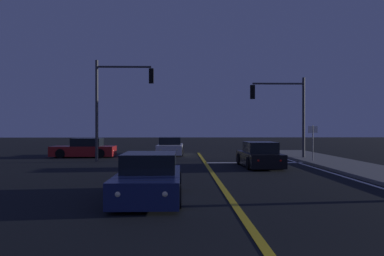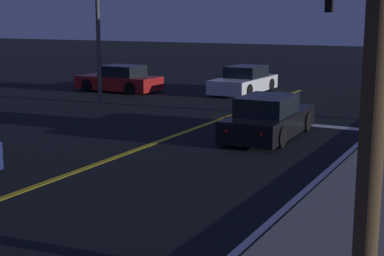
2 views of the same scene
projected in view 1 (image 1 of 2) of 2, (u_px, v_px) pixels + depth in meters
name	position (u px, v px, depth m)	size (l,w,h in m)	color
lane_line_center	(222.00, 187.00, 14.45)	(0.20, 38.46, 0.01)	gold
lane_line_edge_right	(376.00, 187.00, 14.61)	(0.16, 38.46, 0.01)	white
stop_bar	(254.00, 163.00, 24.34)	(5.75, 0.50, 0.01)	white
car_far_approaching_navy	(149.00, 179.00, 12.19)	(1.92, 4.72, 1.34)	navy
car_distant_tail_white	(170.00, 147.00, 31.41)	(2.04, 4.75, 1.34)	silver
car_side_waiting_black	(259.00, 156.00, 21.75)	(1.93, 4.61, 1.34)	black
car_lead_oncoming_red	(84.00, 149.00, 28.78)	(4.40, 2.03, 1.34)	maroon
traffic_signal_near_right	(284.00, 105.00, 26.70)	(3.57, 0.28, 5.34)	#38383D
traffic_signal_far_left	(116.00, 95.00, 25.00)	(3.54, 0.28, 6.19)	#38383D
street_sign_corner	(313.00, 138.00, 23.94)	(0.56, 0.08, 2.22)	slate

